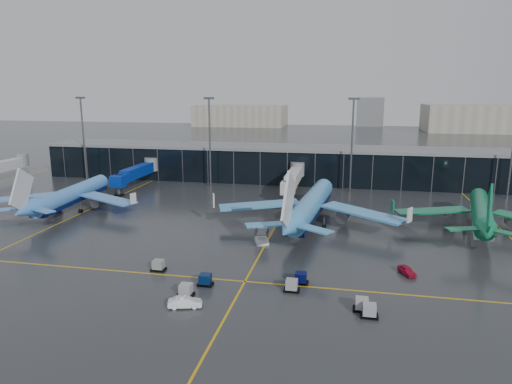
% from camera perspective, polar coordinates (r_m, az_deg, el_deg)
% --- Properties ---
extents(ground, '(600.00, 600.00, 0.00)m').
position_cam_1_polar(ground, '(83.91, -5.82, -6.49)').
color(ground, '#282B2D').
rests_on(ground, ground).
extents(terminal_pier, '(142.00, 17.00, 10.70)m').
position_cam_1_polar(terminal_pier, '(141.42, 1.54, 3.66)').
color(terminal_pier, black).
rests_on(terminal_pier, ground).
extents(jet_bridges, '(94.00, 27.50, 7.20)m').
position_cam_1_polar(jet_bridges, '(134.40, -14.79, 2.40)').
color(jet_bridges, '#595B60').
rests_on(jet_bridges, ground).
extents(flood_masts, '(203.00, 0.50, 25.50)m').
position_cam_1_polar(flood_masts, '(127.79, 2.85, 6.49)').
color(flood_masts, '#595B60').
rests_on(flood_masts, ground).
extents(distant_hangars, '(260.00, 71.00, 22.00)m').
position_cam_1_polar(distant_hangars, '(347.21, 15.89, 9.04)').
color(distant_hangars, '#B2AD99').
rests_on(distant_hangars, ground).
extents(taxi_lines, '(220.00, 120.00, 0.02)m').
position_cam_1_polar(taxi_lines, '(91.54, 2.16, -4.79)').
color(taxi_lines, gold).
rests_on(taxi_lines, ground).
extents(airliner_arkefly, '(37.87, 42.38, 12.27)m').
position_cam_1_polar(airliner_arkefly, '(113.15, -22.05, 0.86)').
color(airliner_arkefly, '#4387DE').
rests_on(airliner_arkefly, ground).
extents(airliner_klm_near, '(44.51, 49.49, 14.04)m').
position_cam_1_polar(airliner_klm_near, '(93.91, 6.93, 0.00)').
color(airliner_klm_near, '#4092D4').
rests_on(airliner_klm_near, ground).
extents(airliner_aer_lingus, '(41.94, 45.63, 12.07)m').
position_cam_1_polar(airliner_aer_lingus, '(100.56, 26.45, -0.98)').
color(airliner_aer_lingus, '#0C6A40').
rests_on(airliner_aer_lingus, ground).
extents(baggage_carts, '(33.65, 10.35, 1.70)m').
position_cam_1_polar(baggage_carts, '(64.27, 0.89, -11.82)').
color(baggage_carts, black).
rests_on(baggage_carts, ground).
extents(mobile_airstair, '(3.13, 3.75, 3.45)m').
position_cam_1_polar(mobile_airstair, '(83.78, 0.74, -5.89)').
color(mobile_airstair, silver).
rests_on(mobile_airstair, ground).
extents(service_van_red, '(2.87, 4.00, 1.26)m').
position_cam_1_polar(service_van_red, '(73.75, 18.35, -9.30)').
color(service_van_red, '#B40D31').
rests_on(service_van_red, ground).
extents(service_van_white, '(4.57, 2.61, 1.42)m').
position_cam_1_polar(service_van_white, '(60.96, -8.88, -13.45)').
color(service_van_white, white).
rests_on(service_van_white, ground).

